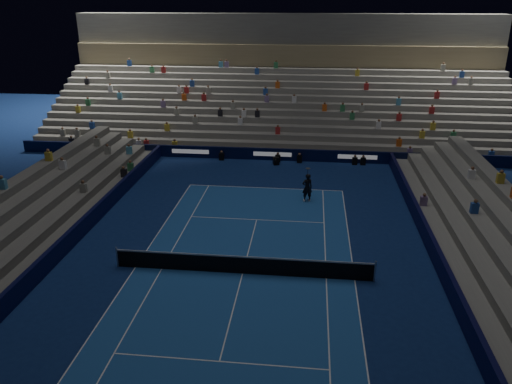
% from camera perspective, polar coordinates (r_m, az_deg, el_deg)
% --- Properties ---
extents(ground, '(90.00, 90.00, 0.00)m').
position_cam_1_polar(ground, '(24.85, -1.56, -9.38)').
color(ground, navy).
rests_on(ground, ground).
extents(court_surface, '(10.97, 23.77, 0.01)m').
position_cam_1_polar(court_surface, '(24.85, -1.56, -9.37)').
color(court_surface, '#1B4B96').
rests_on(court_surface, ground).
extents(sponsor_barrier_far, '(44.00, 0.25, 1.00)m').
position_cam_1_polar(sponsor_barrier_far, '(41.57, 1.92, 4.37)').
color(sponsor_barrier_far, black).
rests_on(sponsor_barrier_far, ground).
extents(sponsor_barrier_east, '(0.25, 37.00, 1.00)m').
position_cam_1_polar(sponsor_barrier_east, '(25.30, 21.05, -9.05)').
color(sponsor_barrier_east, '#080933').
rests_on(sponsor_barrier_east, ground).
extents(sponsor_barrier_west, '(0.25, 37.00, 1.00)m').
position_cam_1_polar(sponsor_barrier_west, '(27.53, -22.14, -6.66)').
color(sponsor_barrier_west, black).
rests_on(sponsor_barrier_west, ground).
extents(grandstand_main, '(44.00, 15.20, 11.20)m').
position_cam_1_polar(grandstand_main, '(49.98, 2.84, 10.70)').
color(grandstand_main, slate).
rests_on(grandstand_main, ground).
extents(tennis_net, '(12.90, 0.10, 1.10)m').
position_cam_1_polar(tennis_net, '(24.59, -1.57, -8.37)').
color(tennis_net, '#B2B2B7').
rests_on(tennis_net, ground).
extents(tennis_player, '(0.82, 0.67, 1.93)m').
position_cam_1_polar(tennis_player, '(33.07, 5.92, 0.52)').
color(tennis_player, black).
rests_on(tennis_player, ground).
extents(broadcast_camera, '(0.58, 0.96, 0.60)m').
position_cam_1_polar(broadcast_camera, '(40.50, 2.31, 3.62)').
color(broadcast_camera, black).
rests_on(broadcast_camera, ground).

